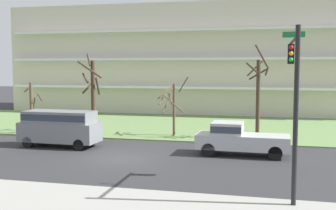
{
  "coord_description": "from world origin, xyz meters",
  "views": [
    {
      "loc": [
        8.12,
        -22.24,
        5.19
      ],
      "look_at": [
        1.43,
        6.0,
        2.58
      ],
      "focal_mm": 44.68,
      "sensor_mm": 36.0,
      "label": 1
    }
  ],
  "objects": [
    {
      "name": "sidewalk_curb_near",
      "position": [
        0.0,
        -8.0,
        0.07
      ],
      "size": [
        80.0,
        4.0,
        0.15
      ],
      "primitive_type": "cube",
      "color": "#99968E",
      "rests_on": "ground"
    },
    {
      "name": "apartment_building",
      "position": [
        0.0,
        27.6,
        6.1
      ],
      "size": [
        42.79,
        12.16,
        12.2
      ],
      "color": "beige",
      "rests_on": "ground"
    },
    {
      "name": "traffic_signal_mast",
      "position": [
        9.16,
        -5.1,
        4.53
      ],
      "size": [
        0.9,
        4.71,
        6.7
      ],
      "color": "black",
      "rests_on": "ground"
    },
    {
      "name": "grass_lawn_strip",
      "position": [
        0.0,
        14.0,
        0.04
      ],
      "size": [
        80.0,
        16.0,
        0.08
      ],
      "primitive_type": "cube",
      "color": "#66844C",
      "rests_on": "ground"
    },
    {
      "name": "ground",
      "position": [
        0.0,
        0.0,
        0.0
      ],
      "size": [
        160.0,
        160.0,
        0.0
      ],
      "primitive_type": "plane",
      "color": "#2D2D30"
    },
    {
      "name": "tree_far_left",
      "position": [
        -10.31,
        7.89,
        2.12
      ],
      "size": [
        1.48,
        1.41,
        3.98
      ],
      "color": "brown",
      "rests_on": "ground"
    },
    {
      "name": "tree_left",
      "position": [
        -4.82,
        7.4,
        3.2
      ],
      "size": [
        1.97,
        1.85,
        6.24
      ],
      "color": "#423023",
      "rests_on": "ground"
    },
    {
      "name": "tree_right",
      "position": [
        7.53,
        8.35,
        3.37
      ],
      "size": [
        1.66,
        1.77,
        6.8
      ],
      "color": "#423023",
      "rests_on": "ground"
    },
    {
      "name": "tree_center",
      "position": [
        1.25,
        8.33,
        2.37
      ],
      "size": [
        2.42,
        2.18,
        4.54
      ],
      "color": "brown",
      "rests_on": "ground"
    },
    {
      "name": "van_gray_near_left",
      "position": [
        -5.04,
        2.5,
        1.4
      ],
      "size": [
        5.26,
        2.15,
        2.36
      ],
      "rotation": [
        0.0,
        0.0,
        3.11
      ],
      "color": "slate",
      "rests_on": "ground"
    },
    {
      "name": "pickup_silver_center_left",
      "position": [
        6.55,
        2.51,
        1.02
      ],
      "size": [
        5.45,
        2.15,
        1.95
      ],
      "rotation": [
        0.0,
        0.0,
        3.11
      ],
      "color": "#B7BABF",
      "rests_on": "ground"
    }
  ]
}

